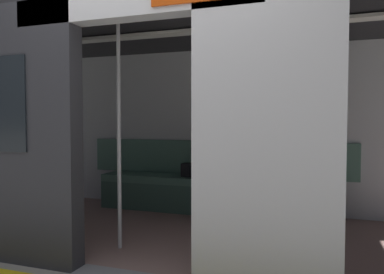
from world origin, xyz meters
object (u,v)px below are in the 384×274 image
at_px(bench_seat, 208,186).
at_px(grab_pole_door, 119,135).
at_px(book, 256,179).
at_px(person_seated, 223,161).
at_px(grab_pole_far, 208,136).
at_px(handbag, 192,170).
at_px(train_car, 178,93).

bearing_deg(bench_seat, grab_pole_door, 74.06).
bearing_deg(book, person_seated, 43.41).
relative_size(bench_seat, grab_pole_door, 1.39).
bearing_deg(grab_pole_far, book, -96.19).
bearing_deg(grab_pole_far, handbag, -66.60).
height_order(grab_pole_door, grab_pole_far, same).
relative_size(handbag, grab_pole_door, 0.13).
bearing_deg(handbag, grab_pole_door, 82.77).
height_order(book, grab_pole_far, grab_pole_far).
bearing_deg(train_car, grab_pole_door, 57.52).
bearing_deg(grab_pole_far, bench_seat, -74.01).
relative_size(bench_seat, grab_pole_far, 1.39).
distance_m(bench_seat, grab_pole_far, 1.66).
bearing_deg(grab_pole_far, grab_pole_door, 0.32).
distance_m(book, grab_pole_far, 1.62).
xyz_separation_m(person_seated, book, (-0.38, -0.10, -0.21)).
bearing_deg(bench_seat, handbag, -8.46).
distance_m(train_car, handbag, 1.32).
bearing_deg(handbag, book, -178.79).
height_order(bench_seat, grab_pole_door, grab_pole_door).
height_order(handbag, book, handbag).
bearing_deg(person_seated, book, -164.93).
relative_size(train_car, grab_pole_far, 3.10).
relative_size(bench_seat, person_seated, 2.45).
xyz_separation_m(person_seated, grab_pole_door, (0.61, 1.41, 0.37)).
xyz_separation_m(train_car, grab_pole_door, (0.35, 0.56, -0.41)).
distance_m(bench_seat, grab_pole_door, 1.67).
xyz_separation_m(grab_pole_door, grab_pole_far, (-0.83, -0.00, 0.00)).
height_order(person_seated, grab_pole_door, grab_pole_door).
height_order(handbag, grab_pole_far, grab_pole_far).
relative_size(person_seated, grab_pole_far, 0.57).
relative_size(book, grab_pole_far, 0.11).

